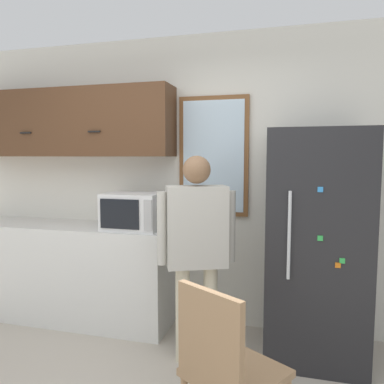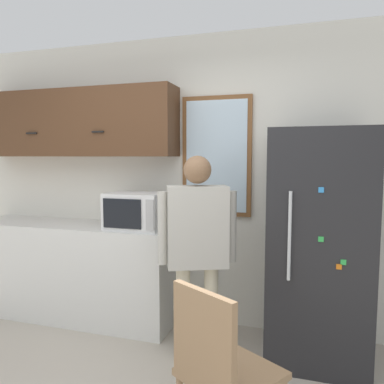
# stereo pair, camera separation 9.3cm
# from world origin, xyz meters

# --- Properties ---
(back_wall) EXTENTS (6.00, 0.06, 2.70)m
(back_wall) POSITION_xyz_m (0.00, 1.87, 1.35)
(back_wall) COLOR silver
(back_wall) RESTS_ON ground_plane
(counter) EXTENTS (2.08, 0.55, 0.93)m
(counter) POSITION_xyz_m (-1.16, 1.56, 0.47)
(counter) COLOR silver
(counter) RESTS_ON ground_plane
(upper_cabinets) EXTENTS (2.08, 0.35, 0.64)m
(upper_cabinets) POSITION_xyz_m (-1.16, 1.67, 1.91)
(upper_cabinets) COLOR #51331E
(microwave) EXTENTS (0.51, 0.38, 0.33)m
(microwave) POSITION_xyz_m (-0.44, 1.51, 1.10)
(microwave) COLOR white
(microwave) RESTS_ON counter
(person) EXTENTS (0.56, 0.38, 1.60)m
(person) POSITION_xyz_m (0.24, 1.16, 0.97)
(person) COLOR beige
(person) RESTS_ON ground_plane
(refrigerator) EXTENTS (0.75, 0.74, 1.79)m
(refrigerator) POSITION_xyz_m (1.13, 1.47, 0.90)
(refrigerator) COLOR #232326
(refrigerator) RESTS_ON ground_plane
(chair) EXTENTS (0.63, 0.63, 0.94)m
(chair) POSITION_xyz_m (0.62, 0.28, 0.51)
(chair) COLOR #997551
(chair) RESTS_ON ground_plane
(window) EXTENTS (0.65, 0.05, 1.10)m
(window) POSITION_xyz_m (0.23, 1.82, 1.59)
(window) COLOR brown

